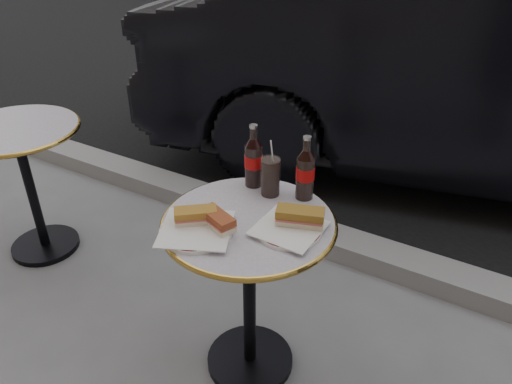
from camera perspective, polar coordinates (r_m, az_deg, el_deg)
The scene contains 14 objects.
ground at distance 2.24m, azimuth -0.69°, elevation -18.81°, with size 80.00×80.00×0.00m, color slate.
asphalt_road at distance 6.50m, azimuth 23.42°, elevation 13.43°, with size 40.00×8.00×0.00m, color black.
curb at distance 2.81m, azimuth 8.89°, elevation -5.70°, with size 40.00×0.20×0.12m, color gray.
bistro_table at distance 1.98m, azimuth -0.75°, elevation -11.98°, with size 0.62×0.62×0.73m, color #BAB2C4, non-canonical shape.
bistro_table_second at distance 2.87m, azimuth -24.29°, elevation 0.06°, with size 0.62×0.62×0.73m, color #BAB2C4, non-canonical shape.
plate_left at distance 1.69m, azimuth -6.86°, elevation -4.44°, with size 0.25×0.25×0.01m, color white.
plate_right at distance 1.69m, azimuth 3.77°, elevation -4.35°, with size 0.22×0.22×0.01m, color white.
sandwich_left_a at distance 1.71m, azimuth -6.90°, elevation -2.77°, with size 0.14×0.07×0.05m, color #AC742B.
sandwich_left_b at distance 1.68m, azimuth -4.41°, elevation -3.27°, with size 0.14×0.07×0.05m, color brown.
sandwich_right at distance 1.69m, azimuth 5.05°, elevation -2.91°, with size 0.16×0.08×0.06m, color olive.
cola_bottle_left at distance 1.89m, azimuth -0.28°, elevation 4.18°, with size 0.07×0.07×0.25m, color black, non-canonical shape.
cola_bottle_right at distance 1.82m, azimuth 5.69°, elevation 2.77°, with size 0.07×0.07×0.25m, color black, non-canonical shape.
cola_glass at distance 1.86m, azimuth 1.66°, elevation 1.77°, with size 0.07×0.07×0.15m, color black.
parked_car at distance 3.66m, azimuth 27.10°, elevation 12.83°, with size 4.67×1.62×1.53m, color black.
Camera 1 is at (0.75, -1.23, 1.72)m, focal length 35.00 mm.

